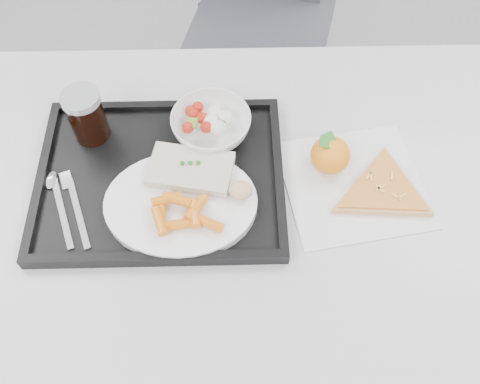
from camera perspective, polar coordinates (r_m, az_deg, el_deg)
name	(u,v)px	position (r m, az deg, el deg)	size (l,w,h in m)	color
room	(155,28)	(0.28, -9.10, 16.87)	(6.04, 7.04, 2.84)	gray
table	(215,220)	(1.03, -2.70, -3.00)	(1.20, 0.80, 0.75)	#ACACAE
tray	(161,178)	(1.00, -8.42, 1.48)	(0.45, 0.35, 0.03)	black
dinner_plate	(181,204)	(0.95, -6.32, -1.24)	(0.27, 0.27, 0.02)	white
fish_fillet	(191,169)	(0.96, -5.29, 2.43)	(0.16, 0.12, 0.03)	beige
bread_roll	(241,190)	(0.93, 0.07, 0.18)	(0.05, 0.05, 0.03)	#D9BF88
salad_bowl	(211,125)	(1.03, -3.09, 7.16)	(0.15, 0.15, 0.05)	white
cola_glass	(86,115)	(1.04, -16.08, 7.90)	(0.07, 0.07, 0.11)	black
cutlery	(64,199)	(1.00, -18.30, -0.72)	(0.11, 0.17, 0.01)	silver
napkin	(354,184)	(1.01, 12.05, 0.84)	(0.29, 0.28, 0.00)	silver
tangerine	(330,155)	(1.00, 9.60, 3.94)	(0.08, 0.08, 0.07)	#F76308
pizza_slice	(383,190)	(1.01, 14.97, 0.18)	(0.28, 0.28, 0.02)	tan
carrot_pile	(182,213)	(0.91, -6.24, -2.21)	(0.13, 0.09, 0.03)	orange
salad_contents	(209,119)	(1.02, -3.30, 7.78)	(0.10, 0.08, 0.03)	#A51D10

